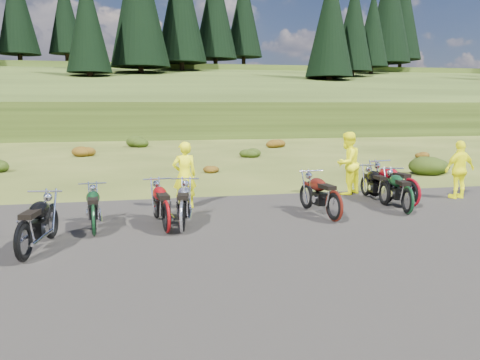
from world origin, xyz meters
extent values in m
plane|color=#374115|center=(0.00, 0.00, 0.00)|extent=(300.00, 300.00, 0.00)
cube|color=black|center=(0.00, -2.00, 0.00)|extent=(20.00, 12.00, 0.04)
cube|color=#283913|center=(0.00, 110.00, 0.00)|extent=(300.00, 90.00, 9.17)
cylinder|color=black|center=(-21.00, 69.00, 9.48)|extent=(0.70, 0.70, 2.20)
cone|color=black|center=(-21.00, 69.00, 17.38)|extent=(6.16, 6.16, 14.00)
cylinder|color=black|center=(-15.00, 75.00, 10.27)|extent=(0.70, 0.70, 2.20)
cone|color=black|center=(-15.00, 75.00, 17.67)|extent=(5.72, 5.72, 13.00)
cylinder|color=black|center=(-9.00, 50.00, 5.69)|extent=(0.70, 0.70, 2.20)
cone|color=black|center=(-9.00, 50.00, 12.59)|extent=(5.28, 5.28, 12.00)
cylinder|color=black|center=(-3.00, 56.00, 6.88)|extent=(0.70, 0.70, 2.20)
cylinder|color=black|center=(3.00, 62.00, 8.08)|extent=(0.70, 0.70, 2.20)
cone|color=black|center=(3.00, 62.00, 17.48)|extent=(7.48, 7.48, 17.00)
cylinder|color=black|center=(9.00, 68.00, 9.28)|extent=(0.70, 0.70, 2.20)
cone|color=black|center=(9.00, 68.00, 18.18)|extent=(7.04, 7.04, 16.00)
cylinder|color=black|center=(15.00, 74.00, 10.27)|extent=(0.70, 0.70, 2.20)
cone|color=black|center=(15.00, 74.00, 18.67)|extent=(6.60, 6.60, 15.00)
cylinder|color=black|center=(21.00, 49.00, 5.49)|extent=(0.70, 0.70, 2.20)
cone|color=black|center=(21.00, 49.00, 13.39)|extent=(6.16, 6.16, 14.00)
cylinder|color=black|center=(27.00, 55.00, 6.68)|extent=(0.70, 0.70, 2.20)
cone|color=black|center=(27.00, 55.00, 14.08)|extent=(5.72, 5.72, 13.00)
cylinder|color=black|center=(33.00, 61.00, 7.88)|extent=(0.70, 0.70, 2.20)
cone|color=black|center=(33.00, 61.00, 14.78)|extent=(5.28, 5.28, 12.00)
cylinder|color=black|center=(39.00, 67.00, 9.08)|extent=(0.70, 0.70, 2.20)
cone|color=black|center=(39.00, 67.00, 18.98)|extent=(7.92, 7.92, 18.00)
cylinder|color=black|center=(45.00, 73.00, 10.27)|extent=(0.70, 0.70, 2.20)
cone|color=black|center=(45.00, 73.00, 19.67)|extent=(7.48, 7.48, 17.00)
ellipsoid|color=#6E340D|center=(-6.20, 16.60, 0.38)|extent=(1.30, 1.30, 0.77)
ellipsoid|color=black|center=(-3.30, 21.90, 0.46)|extent=(1.56, 1.56, 0.92)
ellipsoid|color=#6E340D|center=(-0.40, 9.20, 0.23)|extent=(0.77, 0.77, 0.45)
ellipsoid|color=black|center=(2.50, 14.50, 0.31)|extent=(1.03, 1.03, 0.61)
ellipsoid|color=#6E340D|center=(5.40, 19.80, 0.38)|extent=(1.30, 1.30, 0.77)
ellipsoid|color=black|center=(8.30, 7.10, 0.46)|extent=(1.56, 1.56, 0.92)
ellipsoid|color=#6E340D|center=(11.20, 12.40, 0.23)|extent=(0.77, 0.77, 0.45)
imported|color=#FCFE0D|center=(-1.98, 2.60, 0.89)|extent=(0.71, 0.53, 1.77)
imported|color=#FCFE0D|center=(3.07, 3.58, 0.96)|extent=(1.17, 1.12, 1.91)
imported|color=#FCFE0D|center=(6.02, 2.30, 0.85)|extent=(1.04, 0.53, 1.70)
camera|label=1|loc=(-3.02, -9.64, 2.74)|focal=35.00mm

